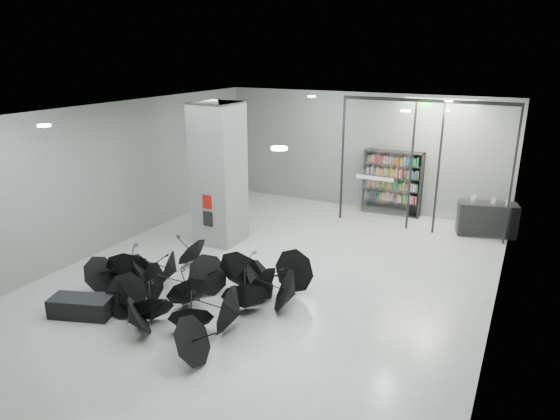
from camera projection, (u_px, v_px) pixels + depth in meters
The scene contains 10 objects.
room at pixel (261, 168), 10.91m from camera, with size 14.00×14.02×4.01m.
column at pixel (219, 174), 13.94m from camera, with size 1.20×1.20×4.00m, color slate.
fire_cabinet at pixel (207, 202), 13.62m from camera, with size 0.28×0.04×0.38m, color #A50A07.
info_panel at pixel (208, 219), 13.77m from camera, with size 0.30×0.03×0.42m, color black.
exit_sign at pixel (425, 106), 14.05m from camera, with size 0.30×0.06×0.15m, color #0CE533.
glass_partition at pixel (422, 161), 14.72m from camera, with size 5.06×0.08×4.00m.
bench at pixel (81, 307), 10.36m from camera, with size 1.28×0.55×0.41m, color black.
bookshelf at pixel (392, 183), 16.62m from camera, with size 1.97×0.39×2.17m, color black, non-canonical shape.
shop_counter at pixel (487, 219), 14.84m from camera, with size 1.66×0.67×1.00m, color black.
umbrella_cluster at pixel (196, 293), 10.73m from camera, with size 5.49×4.45×1.28m.
Camera 1 is at (5.24, -9.29, 5.32)m, focal length 31.74 mm.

